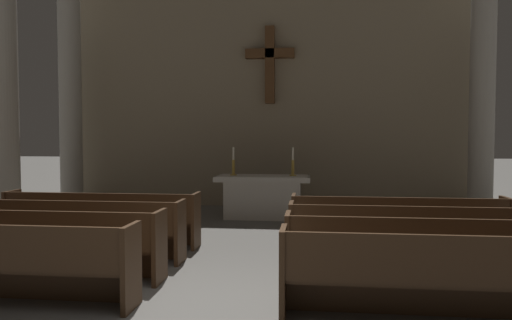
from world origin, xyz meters
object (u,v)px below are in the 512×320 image
pew_right_row_2 (426,254)px  pew_right_row_3 (410,237)px  pew_left_row_3 (74,229)px  candlestick_right (293,167)px  altar (263,196)px  pew_right_row_4 (397,225)px  column_left_third (70,88)px  pew_left_row_2 (37,243)px  pew_right_row_1 (449,278)px  column_right_third (482,83)px  pew_left_row_4 (101,219)px  candlestick_left (233,166)px  column_left_second (3,75)px

pew_right_row_2 → pew_right_row_3: size_ratio=1.00×
pew_left_row_3 → candlestick_right: (3.23, 4.13, 0.74)m
pew_right_row_3 → altar: altar is taller
pew_right_row_4 → candlestick_right: bearing=120.1°
pew_right_row_3 → column_left_third: size_ratio=0.53×
pew_left_row_2 → pew_right_row_4: same height
candlestick_right → pew_right_row_1: bearing=-73.3°
pew_right_row_3 → column_right_third: 6.13m
pew_right_row_4 → pew_left_row_4: bearing=180.0°
pew_right_row_4 → candlestick_left: 4.57m
column_left_second → column_right_third: bearing=14.9°
pew_left_row_2 → column_right_third: bearing=37.4°
pew_left_row_4 → pew_right_row_4: size_ratio=1.00×
pew_right_row_2 → column_left_third: column_left_third is taller
pew_right_row_3 → column_left_second: bearing=164.3°
column_left_third → pew_left_row_4: bearing=-56.3°
column_left_third → column_right_third: same height
column_right_third → candlestick_right: size_ratio=9.83×
altar → pew_right_row_1: bearing=-67.5°
pew_left_row_2 → pew_left_row_4: same height
altar → candlestick_left: size_ratio=3.32×
column_left_second → candlestick_right: column_left_second is taller
pew_right_row_2 → candlestick_left: (-3.23, 5.12, 0.74)m
column_left_second → column_left_third: (0.00, 2.72, 0.00)m
pew_left_row_3 → pew_right_row_3: bearing=0.0°
pew_left_row_2 → pew_right_row_3: size_ratio=1.00×
pew_left_row_3 → column_right_third: 9.45m
pew_right_row_1 → column_right_third: (2.59, 6.83, 2.70)m
pew_right_row_1 → column_right_third: bearing=69.3°
pew_right_row_4 → pew_left_row_3: bearing=-169.0°
pew_left_row_3 → pew_left_row_4: size_ratio=1.00×
pew_right_row_1 → pew_left_row_3: bearing=158.7°
pew_left_row_3 → column_right_third: bearing=32.5°
pew_right_row_1 → column_right_third: column_right_third is taller
pew_left_row_2 → pew_right_row_2: (5.05, 0.00, 0.00)m
column_right_third → candlestick_right: (-4.41, -0.73, -1.95)m
altar → pew_left_row_3: bearing=-121.4°
candlestick_right → pew_right_row_2: bearing=-70.4°
pew_right_row_1 → pew_right_row_2: 0.98m
pew_left_row_4 → column_left_second: bearing=155.8°
column_left_second → pew_right_row_1: bearing=-28.3°
altar → candlestick_right: bearing=0.0°
altar → candlestick_left: 0.98m
pew_right_row_4 → column_right_third: 5.39m
pew_right_row_3 → pew_right_row_4: size_ratio=1.00×
pew_right_row_3 → pew_left_row_4: bearing=169.0°
pew_right_row_3 → altar: 4.85m
pew_right_row_3 → candlestick_right: bearing=113.8°
altar → column_left_second: bearing=-158.7°
pew_left_row_4 → pew_left_row_2: bearing=-90.0°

